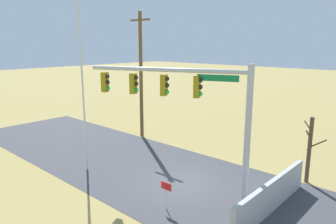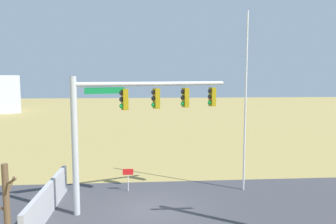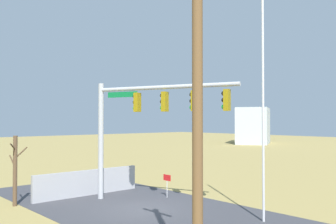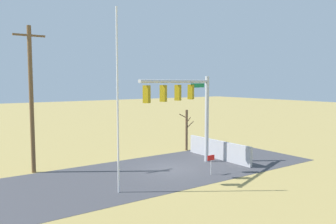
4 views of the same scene
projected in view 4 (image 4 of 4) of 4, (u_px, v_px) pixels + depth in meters
ground_plane at (171, 169)px, 22.40m from camera, size 160.00×160.00×0.00m
road_surface at (116, 179)px, 20.10m from camera, size 28.00×8.00×0.01m
sidewalk_corner at (217, 159)px, 25.06m from camera, size 6.00×6.00×0.01m
retaining_fence at (218, 150)px, 25.18m from camera, size 0.20×6.30×1.39m
signal_mast at (188, 101)px, 21.95m from camera, size 7.26×2.89×6.09m
flagpole at (118, 102)px, 17.20m from camera, size 0.10×0.10×9.43m
utility_pole at (31, 98)px, 21.10m from camera, size 1.90×0.26×9.13m
bare_tree at (187, 129)px, 28.33m from camera, size 1.27×1.02×3.39m
open_sign at (211, 160)px, 20.91m from camera, size 0.56×0.04×1.22m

